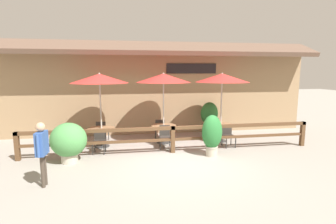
% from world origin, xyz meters
% --- Properties ---
extents(ground_plane, '(60.00, 60.00, 0.00)m').
position_xyz_m(ground_plane, '(0.00, 0.00, 0.00)').
color(ground_plane, gray).
extents(building_facade, '(14.28, 1.49, 4.23)m').
position_xyz_m(building_facade, '(0.00, 4.10, 2.17)').
color(building_facade, '#997A56').
rests_on(building_facade, ground).
extents(patio_railing, '(10.40, 0.14, 0.95)m').
position_xyz_m(patio_railing, '(0.00, 1.05, 0.70)').
color(patio_railing, brown).
rests_on(patio_railing, ground).
extents(patio_umbrella_near, '(2.16, 2.16, 2.83)m').
position_xyz_m(patio_umbrella_near, '(-2.55, 2.24, 2.61)').
color(patio_umbrella_near, '#B7B2A8').
rests_on(patio_umbrella_near, ground).
extents(dining_table_near, '(1.01, 1.01, 0.73)m').
position_xyz_m(dining_table_near, '(-2.55, 2.24, 0.58)').
color(dining_table_near, olive).
rests_on(dining_table_near, ground).
extents(chair_near_streetside, '(0.45, 0.45, 0.85)m').
position_xyz_m(chair_near_streetside, '(-2.58, 1.47, 0.47)').
color(chair_near_streetside, '#332D28').
rests_on(chair_near_streetside, ground).
extents(chair_near_wallside, '(0.51, 0.51, 0.85)m').
position_xyz_m(chair_near_wallside, '(-2.60, 3.02, 0.47)').
color(chair_near_wallside, '#332D28').
rests_on(chair_near_wallside, ground).
extents(patio_umbrella_middle, '(2.16, 2.16, 2.83)m').
position_xyz_m(patio_umbrella_middle, '(-0.13, 2.38, 2.61)').
color(patio_umbrella_middle, '#B7B2A8').
rests_on(patio_umbrella_middle, ground).
extents(dining_table_middle, '(1.01, 1.01, 0.73)m').
position_xyz_m(dining_table_middle, '(-0.13, 2.38, 0.58)').
color(dining_table_middle, olive).
rests_on(dining_table_middle, ground).
extents(chair_middle_streetside, '(0.44, 0.44, 0.85)m').
position_xyz_m(chair_middle_streetside, '(-0.18, 1.67, 0.47)').
color(chair_middle_streetside, '#332D28').
rests_on(chair_middle_streetside, ground).
extents(chair_middle_wallside, '(0.47, 0.47, 0.85)m').
position_xyz_m(chair_middle_wallside, '(-0.17, 3.09, 0.47)').
color(chair_middle_wallside, '#332D28').
rests_on(chair_middle_wallside, ground).
extents(patio_umbrella_far, '(2.16, 2.16, 2.83)m').
position_xyz_m(patio_umbrella_far, '(2.23, 2.22, 2.61)').
color(patio_umbrella_far, '#B7B2A8').
rests_on(patio_umbrella_far, ground).
extents(dining_table_far, '(1.01, 1.01, 0.73)m').
position_xyz_m(dining_table_far, '(2.23, 2.22, 0.58)').
color(dining_table_far, olive).
rests_on(dining_table_far, ground).
extents(chair_far_streetside, '(0.44, 0.44, 0.85)m').
position_xyz_m(chair_far_streetside, '(2.24, 1.43, 0.47)').
color(chair_far_streetside, '#332D28').
rests_on(chair_far_streetside, ground).
extents(chair_far_wallside, '(0.49, 0.49, 0.85)m').
position_xyz_m(chair_far_wallside, '(2.19, 3.02, 0.47)').
color(chair_far_wallside, '#332D28').
rests_on(chair_far_wallside, ground).
extents(potted_plant_tall_tropical, '(0.69, 0.62, 1.42)m').
position_xyz_m(potted_plant_tall_tropical, '(1.25, 0.46, 0.77)').
color(potted_plant_tall_tropical, '#B7AD99').
rests_on(potted_plant_tall_tropical, ground).
extents(potted_plant_small_flowering, '(1.13, 1.01, 1.28)m').
position_xyz_m(potted_plant_small_flowering, '(-3.44, 0.60, 0.70)').
color(potted_plant_small_flowering, '#B7AD99').
rests_on(potted_plant_small_flowering, ground).
extents(potted_plant_corner_fern, '(0.79, 0.71, 1.48)m').
position_xyz_m(potted_plant_corner_fern, '(2.19, 3.55, 0.91)').
color(potted_plant_corner_fern, brown).
rests_on(potted_plant_corner_fern, ground).
extents(pedestrian, '(0.22, 0.58, 1.65)m').
position_xyz_m(pedestrian, '(-3.72, -1.13, 1.06)').
color(pedestrian, '#42382D').
rests_on(pedestrian, ground).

